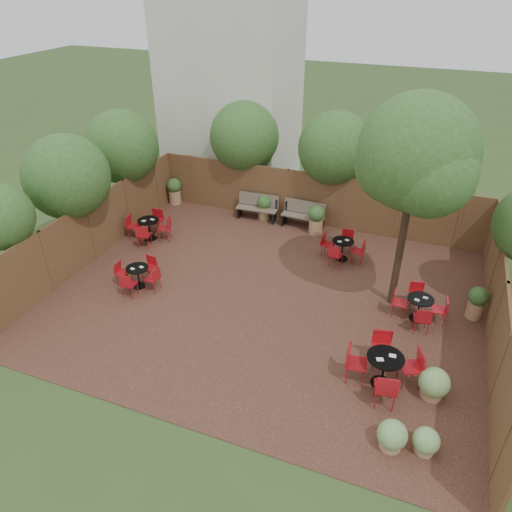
% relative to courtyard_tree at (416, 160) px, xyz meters
% --- Properties ---
extents(ground, '(80.00, 80.00, 0.00)m').
position_rel_courtyard_tree_xyz_m(ground, '(-3.44, -1.05, -4.27)').
color(ground, '#354F23').
rests_on(ground, ground).
extents(courtyard_paving, '(12.00, 10.00, 0.02)m').
position_rel_courtyard_tree_xyz_m(courtyard_paving, '(-3.44, -1.05, -4.26)').
color(courtyard_paving, '#3A1F17').
rests_on(courtyard_paving, ground).
extents(fence_back, '(12.00, 0.08, 2.00)m').
position_rel_courtyard_tree_xyz_m(fence_back, '(-3.44, 3.95, -3.27)').
color(fence_back, brown).
rests_on(fence_back, ground).
extents(fence_left, '(0.08, 10.00, 2.00)m').
position_rel_courtyard_tree_xyz_m(fence_left, '(-9.44, -1.05, -3.27)').
color(fence_left, brown).
rests_on(fence_left, ground).
extents(fence_right, '(0.08, 10.00, 2.00)m').
position_rel_courtyard_tree_xyz_m(fence_right, '(2.56, -1.05, -3.27)').
color(fence_right, brown).
rests_on(fence_right, ground).
extents(neighbour_building, '(5.00, 4.00, 8.00)m').
position_rel_courtyard_tree_xyz_m(neighbour_building, '(-7.94, 6.95, -0.27)').
color(neighbour_building, beige).
rests_on(neighbour_building, ground).
extents(overhang_foliage, '(15.56, 10.42, 2.62)m').
position_rel_courtyard_tree_xyz_m(overhang_foliage, '(-5.48, 2.33, -1.52)').
color(overhang_foliage, '#2A551B').
rests_on(overhang_foliage, ground).
extents(courtyard_tree, '(2.98, 2.92, 5.89)m').
position_rel_courtyard_tree_xyz_m(courtyard_tree, '(0.00, 0.00, 0.00)').
color(courtyard_tree, black).
rests_on(courtyard_tree, courtyard_paving).
extents(park_bench_left, '(1.58, 0.58, 0.96)m').
position_rel_courtyard_tree_xyz_m(park_bench_left, '(-5.48, 3.58, -3.76)').
color(park_bench_left, brown).
rests_on(park_bench_left, courtyard_paving).
extents(park_bench_right, '(1.58, 0.59, 0.96)m').
position_rel_courtyard_tree_xyz_m(park_bench_right, '(-3.69, 3.58, -3.76)').
color(park_bench_right, brown).
rests_on(park_bench_right, courtyard_paving).
extents(bistro_tables, '(10.72, 6.72, 0.95)m').
position_rel_courtyard_tree_xyz_m(bistro_tables, '(-2.97, -0.91, -3.82)').
color(bistro_tables, black).
rests_on(bistro_tables, courtyard_paving).
extents(planters, '(11.85, 4.07, 1.07)m').
position_rel_courtyard_tree_xyz_m(planters, '(-4.16, 2.79, -3.70)').
color(planters, '#A37951').
rests_on(planters, courtyard_paving).
extents(low_shrubs, '(1.31, 2.34, 0.74)m').
position_rel_courtyard_tree_xyz_m(low_shrubs, '(1.13, -4.14, -3.93)').
color(low_shrubs, '#A37951').
rests_on(low_shrubs, courtyard_paving).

